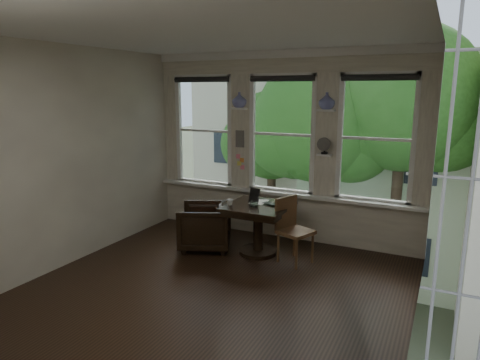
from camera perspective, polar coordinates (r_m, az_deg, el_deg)
The scene contains 25 objects.
ground at distance 5.41m, azimuth -3.42°, elevation -14.43°, with size 4.50×4.50×0.00m, color black.
ceiling at distance 4.88m, azimuth -3.88°, elevation 18.97°, with size 4.50×4.50×0.00m, color silver.
wall_back at distance 6.95m, azimuth 5.66°, elevation 4.44°, with size 4.50×4.50×0.00m, color silver.
wall_front at distance 3.24m, azimuth -23.96°, elevation -5.28°, with size 4.50×4.50×0.00m, color silver.
wall_left at distance 6.34m, azimuth -21.58°, elevation 2.95°, with size 4.50×4.50×0.00m, color silver.
wall_right at distance 4.30m, azimuth 23.38°, elevation -1.15°, with size 4.50×4.50×0.00m, color silver.
window_left at distance 7.55m, azimuth -4.72°, elevation 6.58°, with size 1.10×0.12×1.90m, color white, non-canonical shape.
window_center at distance 6.92m, azimuth 5.69°, elevation 6.08°, with size 1.10×0.12×1.90m, color white, non-canonical shape.
window_right at distance 6.56m, azimuth 17.68°, elevation 5.25°, with size 1.10×0.12×1.90m, color white, non-canonical shape.
shelf_left at distance 7.09m, azimuth -0.09°, elevation 9.52°, with size 0.26×0.16×0.03m, color white.
shelf_right at distance 6.58m, azimuth 11.45°, elevation 9.09°, with size 0.26×0.16×0.03m, color white.
intercom at distance 7.16m, azimuth 0.02°, elevation 5.52°, with size 0.14×0.06×0.28m, color #59544F.
sticky_notes at distance 7.21m, azimuth 0.03°, elevation 2.76°, with size 0.16×0.01×0.24m, color pink, non-canonical shape.
desk_fan at distance 6.61m, azimuth 11.20°, elevation 4.15°, with size 0.20×0.20×0.24m, color #59544F, non-canonical shape.
vase_left at distance 7.09m, azimuth -0.09°, elevation 10.64°, with size 0.24×0.24×0.25m, color silver.
vase_right at distance 6.57m, azimuth 11.50°, elevation 10.30°, with size 0.24×0.24×0.25m, color silver.
table at distance 6.37m, azimuth 2.42°, elevation -6.60°, with size 0.90×0.90×0.75m, color black, non-canonical shape.
armchair_left at distance 6.60m, azimuth -4.76°, elevation -6.20°, with size 0.75×0.77×0.70m, color black.
cushion_red at distance 6.57m, azimuth -4.78°, elevation -5.37°, with size 0.45×0.45×0.06m, color maroon.
side_chair_right at distance 6.07m, azimuth 7.43°, elevation -6.80°, with size 0.42×0.42×0.92m, color #483219, non-canonical shape.
laptop at distance 6.23m, azimuth 4.14°, elevation -3.35°, with size 0.31×0.20×0.02m, color black.
mug at distance 6.24m, azimuth -1.36°, elevation -2.97°, with size 0.09×0.09×0.09m, color white.
drinking_glass at distance 6.12m, azimuth 1.85°, elevation -3.27°, with size 0.11×0.11×0.09m, color white.
tablet at distance 6.36m, azimuth 1.93°, elevation -2.09°, with size 0.16×0.02×0.22m, color black.
papers at distance 6.43m, azimuth 2.52°, elevation -2.93°, with size 0.22×0.30×0.00m, color silver.
Camera 1 is at (2.42, -4.20, 2.40)m, focal length 32.00 mm.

